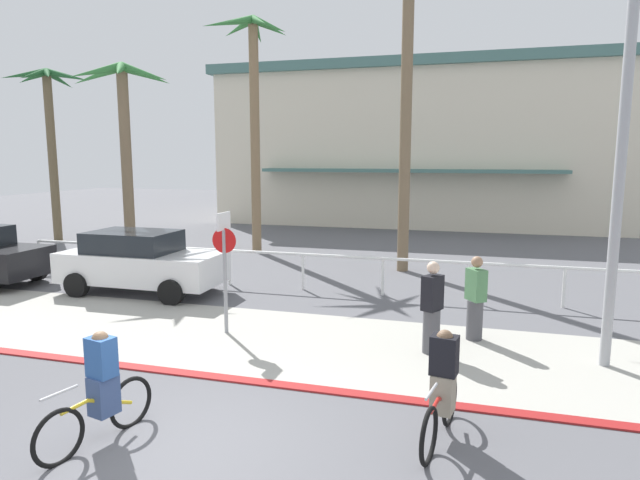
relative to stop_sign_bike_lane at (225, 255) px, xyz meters
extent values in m
plane|color=#5B5B60|center=(1.49, 5.61, -1.68)|extent=(80.00, 80.00, 0.00)
cube|color=#ADAAA0|center=(1.49, -0.19, -1.67)|extent=(44.00, 4.00, 0.02)
cube|color=maroon|center=(1.49, -2.19, -1.66)|extent=(44.00, 0.24, 0.03)
cube|color=beige|center=(1.57, 23.60, 2.36)|extent=(21.17, 11.97, 8.07)
cube|color=#47706B|center=(1.57, 23.60, 6.64)|extent=(21.77, 12.57, 0.50)
cube|color=#47706B|center=(1.57, 17.11, 1.32)|extent=(14.82, 1.20, 0.16)
cylinder|color=white|center=(1.49, 4.11, -0.68)|extent=(20.18, 0.08, 0.08)
cylinder|color=white|center=(-8.60, 4.11, -1.18)|extent=(0.08, 0.08, 1.00)
cylinder|color=white|center=(-6.36, 4.11, -1.18)|extent=(0.08, 0.08, 1.00)
cylinder|color=white|center=(-4.11, 4.11, -1.18)|extent=(0.08, 0.08, 1.00)
cylinder|color=white|center=(-1.87, 4.11, -1.18)|extent=(0.08, 0.08, 1.00)
cylinder|color=white|center=(0.37, 4.11, -1.18)|extent=(0.08, 0.08, 1.00)
cylinder|color=white|center=(2.61, 4.11, -1.18)|extent=(0.08, 0.08, 1.00)
cylinder|color=white|center=(4.86, 4.11, -1.18)|extent=(0.08, 0.08, 1.00)
cylinder|color=white|center=(7.10, 4.11, -1.18)|extent=(0.08, 0.08, 1.00)
cylinder|color=gray|center=(0.00, 0.00, -0.58)|extent=(0.08, 0.08, 2.20)
cube|color=white|center=(0.00, 0.00, 0.70)|extent=(0.04, 0.56, 0.36)
cylinder|color=red|center=(0.00, 0.00, 0.30)|extent=(0.52, 0.03, 0.52)
cylinder|color=#9EA0A5|center=(7.25, 0.19, 2.07)|extent=(0.18, 0.18, 7.50)
cylinder|color=brown|center=(-12.73, 9.61, 1.94)|extent=(0.36, 0.36, 7.23)
cone|color=#235B2D|center=(-11.92, 9.61, 5.38)|extent=(1.68, 0.32, 0.65)
cone|color=#235B2D|center=(-12.14, 10.19, 5.42)|extent=(1.43, 1.43, 0.57)
cone|color=#235B2D|center=(-12.73, 10.37, 5.30)|extent=(0.32, 1.62, 0.80)
cone|color=#235B2D|center=(-13.39, 10.27, 5.42)|extent=(1.58, 1.58, 0.57)
cone|color=#235B2D|center=(-13.46, 9.61, 5.35)|extent=(1.54, 0.32, 0.71)
cone|color=#235B2D|center=(-13.33, 9.00, 5.36)|extent=(1.48, 1.48, 0.68)
cone|color=#235B2D|center=(-12.73, 8.88, 5.32)|extent=(0.32, 1.56, 0.76)
cone|color=#235B2D|center=(-12.26, 9.14, 5.36)|extent=(1.23, 1.23, 0.68)
cylinder|color=#756047|center=(-6.42, 5.90, 1.62)|extent=(0.36, 0.36, 6.60)
cone|color=#387F3D|center=(-5.58, 5.90, 4.68)|extent=(1.76, 0.32, 0.80)
cone|color=#387F3D|center=(-5.98, 6.65, 4.73)|extent=(1.18, 1.72, 0.70)
cone|color=#387F3D|center=(-6.83, 6.62, 4.65)|extent=(1.15, 1.68, 0.85)
cone|color=#387F3D|center=(-7.36, 5.90, 4.68)|extent=(1.96, 0.32, 0.79)
cone|color=#387F3D|center=(-6.83, 5.18, 4.68)|extent=(1.16, 1.69, 0.79)
cone|color=#387F3D|center=(-6.04, 5.26, 4.70)|extent=(1.07, 1.53, 0.75)
cylinder|color=#846B4C|center=(-3.28, 9.56, 2.67)|extent=(0.36, 0.36, 8.70)
cone|color=#387F3D|center=(-2.64, 9.56, 6.76)|extent=(1.40, 0.32, 0.82)
cone|color=#387F3D|center=(-2.83, 10.13, 6.83)|extent=(1.20, 1.39, 0.71)
cone|color=#387F3D|center=(-3.49, 10.46, 6.78)|extent=(0.74, 1.94, 0.79)
cone|color=#387F3D|center=(-4.02, 9.92, 6.84)|extent=(1.67, 1.03, 0.69)
cone|color=#387F3D|center=(-4.12, 9.16, 6.87)|extent=(1.86, 1.12, 0.63)
cone|color=#387F3D|center=(-3.49, 8.65, 6.77)|extent=(0.75, 1.98, 0.82)
cone|color=#387F3D|center=(-2.80, 8.96, 6.79)|extent=(1.27, 1.48, 0.78)
cylinder|color=#756047|center=(2.70, 7.46, 3.22)|extent=(0.36, 0.36, 9.80)
cylinder|color=black|center=(-7.67, 2.99, -1.35)|extent=(0.66, 0.22, 0.66)
cube|color=white|center=(-3.71, 2.54, -0.95)|extent=(4.40, 1.80, 0.80)
cube|color=#1E2328|center=(-3.96, 2.54, -0.27)|extent=(2.29, 1.58, 0.56)
cylinder|color=black|center=(-2.30, 3.44, -1.35)|extent=(0.66, 0.22, 0.66)
cylinder|color=black|center=(-2.30, 1.64, -1.35)|extent=(0.66, 0.22, 0.66)
cylinder|color=black|center=(-5.11, 3.44, -1.35)|extent=(0.66, 0.22, 0.66)
cylinder|color=black|center=(-5.11, 1.64, -1.35)|extent=(0.66, 0.22, 0.66)
torus|color=black|center=(4.52, -3.79, -1.35)|extent=(0.18, 0.72, 0.72)
torus|color=black|center=(4.71, -2.71, -1.35)|extent=(0.18, 0.72, 0.72)
cylinder|color=red|center=(4.65, -3.04, -1.20)|extent=(0.17, 0.69, 0.35)
cylinder|color=red|center=(4.56, -3.56, -1.06)|extent=(0.12, 0.39, 0.07)
cylinder|color=red|center=(4.63, -3.13, -1.13)|extent=(0.05, 0.05, 0.44)
cylinder|color=silver|center=(4.53, -3.74, -0.80)|extent=(0.12, 0.50, 0.04)
cube|color=gray|center=(4.63, -3.13, -1.07)|extent=(0.33, 0.36, 0.52)
cube|color=black|center=(4.63, -3.13, -0.55)|extent=(0.38, 0.32, 0.52)
sphere|color=brown|center=(4.63, -3.13, -0.32)|extent=(0.22, 0.22, 0.22)
torus|color=black|center=(0.23, -5.07, -1.35)|extent=(0.23, 0.71, 0.72)
torus|color=black|center=(0.49, -4.00, -1.35)|extent=(0.23, 0.71, 0.72)
cylinder|color=gold|center=(0.41, -4.33, -1.20)|extent=(0.21, 0.68, 0.35)
cylinder|color=gold|center=(0.28, -4.84, -1.06)|extent=(0.14, 0.38, 0.07)
cylinder|color=gold|center=(0.39, -4.42, -1.13)|extent=(0.05, 0.05, 0.44)
cylinder|color=silver|center=(0.24, -5.02, -0.80)|extent=(0.15, 0.49, 0.04)
cube|color=#384C7A|center=(0.39, -4.42, -1.07)|extent=(0.35, 0.38, 0.52)
cube|color=#2D5699|center=(0.39, -4.42, -0.55)|extent=(0.39, 0.33, 0.52)
sphere|color=brown|center=(0.39, -4.42, -0.32)|extent=(0.22, 0.22, 0.22)
cylinder|color=#4C4C51|center=(4.23, -0.02, -1.25)|extent=(0.43, 0.43, 0.85)
cube|color=black|center=(4.23, -0.02, -0.50)|extent=(0.41, 0.47, 0.66)
sphere|color=beige|center=(4.23, -0.02, -0.02)|extent=(0.23, 0.23, 0.23)
cylinder|color=#4C4C51|center=(5.01, 1.00, -1.26)|extent=(0.45, 0.45, 0.83)
cube|color=#4C7F51|center=(5.01, 1.00, -0.53)|extent=(0.44, 0.48, 0.64)
sphere|color=#9E7556|center=(5.01, 1.00, -0.06)|extent=(0.23, 0.23, 0.23)
camera|label=1|loc=(4.96, -10.12, 2.00)|focal=30.73mm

